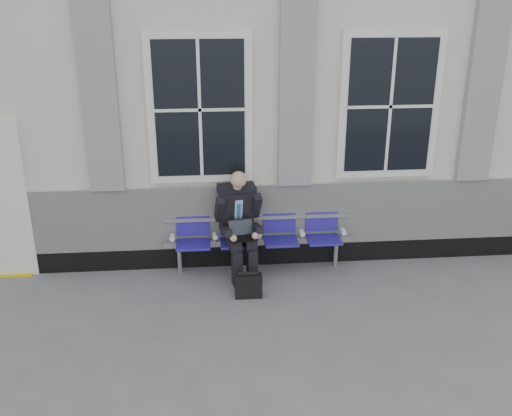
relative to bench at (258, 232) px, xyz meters
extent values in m
plane|color=slate|center=(1.40, -1.32, -0.55)|extent=(70.00, 70.00, 0.00)
cube|color=beige|center=(1.40, 2.18, 1.55)|extent=(14.00, 4.00, 4.20)
cube|color=black|center=(1.40, 0.15, -0.40)|extent=(14.00, 0.10, 0.30)
cube|color=silver|center=(1.40, 0.14, 0.20)|extent=(14.00, 0.08, 0.90)
cube|color=gray|center=(-2.00, 0.12, 1.85)|extent=(0.45, 0.14, 2.40)
cube|color=gray|center=(0.50, 0.12, 1.85)|extent=(0.45, 0.14, 2.40)
cube|color=gray|center=(3.00, 0.12, 1.85)|extent=(0.45, 0.14, 2.40)
cube|color=white|center=(-0.75, 0.14, 1.70)|extent=(1.35, 0.10, 1.95)
cube|color=black|center=(-0.75, 0.09, 1.70)|extent=(1.15, 0.02, 1.75)
cube|color=white|center=(1.75, 0.14, 1.70)|extent=(1.35, 0.10, 1.95)
cube|color=black|center=(1.75, 0.09, 1.70)|extent=(1.15, 0.02, 1.75)
cube|color=gold|center=(-3.60, 0.16, -0.54)|extent=(0.95, 0.30, 0.02)
cube|color=#9EA0A3|center=(0.00, -0.02, -0.13)|extent=(2.60, 0.07, 0.07)
cube|color=#9EA0A3|center=(0.00, 0.10, 0.18)|extent=(2.60, 0.05, 0.05)
cylinder|color=#9EA0A3|center=(-1.10, -0.02, -0.36)|extent=(0.06, 0.06, 0.39)
cylinder|color=#9EA0A3|center=(1.10, -0.02, -0.36)|extent=(0.06, 0.06, 0.39)
cube|color=#22178E|center=(-0.90, -0.10, -0.10)|extent=(0.46, 0.42, 0.07)
cube|color=#22178E|center=(-0.90, 0.11, 0.16)|extent=(0.46, 0.10, 0.40)
cube|color=#22178E|center=(-0.30, -0.10, -0.10)|extent=(0.46, 0.42, 0.07)
cube|color=#22178E|center=(-0.30, 0.11, 0.16)|extent=(0.46, 0.10, 0.40)
cube|color=#22178E|center=(0.30, -0.10, -0.10)|extent=(0.46, 0.42, 0.07)
cube|color=#22178E|center=(0.30, 0.11, 0.16)|extent=(0.46, 0.10, 0.40)
cube|color=#22178E|center=(0.90, -0.10, -0.10)|extent=(0.46, 0.42, 0.07)
cube|color=#22178E|center=(0.90, 0.11, 0.16)|extent=(0.46, 0.10, 0.40)
cylinder|color=white|center=(-1.18, -0.07, 0.00)|extent=(0.07, 0.12, 0.07)
cylinder|color=white|center=(-0.60, -0.07, 0.00)|extent=(0.07, 0.12, 0.07)
cylinder|color=white|center=(0.00, -0.07, 0.00)|extent=(0.07, 0.12, 0.07)
cylinder|color=white|center=(0.60, -0.07, 0.00)|extent=(0.07, 0.12, 0.07)
cylinder|color=white|center=(1.18, -0.07, 0.00)|extent=(0.07, 0.12, 0.07)
cube|color=black|center=(-0.32, -0.51, -0.50)|extent=(0.16, 0.29, 0.09)
cube|color=black|center=(-0.11, -0.47, -0.50)|extent=(0.16, 0.29, 0.09)
cube|color=black|center=(-0.33, -0.45, -0.31)|extent=(0.15, 0.16, 0.47)
cube|color=black|center=(-0.12, -0.41, -0.31)|extent=(0.15, 0.16, 0.47)
cube|color=black|center=(-0.37, -0.23, -0.01)|extent=(0.23, 0.49, 0.15)
cube|color=black|center=(-0.16, -0.19, -0.01)|extent=(0.23, 0.49, 0.15)
cube|color=black|center=(-0.30, 0.00, 0.33)|extent=(0.49, 0.43, 0.66)
cube|color=#AEC3E5|center=(-0.28, -0.13, 0.36)|extent=(0.12, 0.11, 0.37)
cube|color=#266EB3|center=(-0.28, -0.14, 0.33)|extent=(0.06, 0.09, 0.31)
cube|color=black|center=(-0.30, -0.03, 0.65)|extent=(0.54, 0.33, 0.15)
cylinder|color=tan|center=(-0.29, -0.08, 0.72)|extent=(0.11, 0.11, 0.10)
sphere|color=tan|center=(-0.28, -0.15, 0.82)|extent=(0.22, 0.22, 0.22)
cube|color=black|center=(-0.53, -0.15, 0.42)|extent=(0.16, 0.31, 0.39)
cube|color=black|center=(-0.04, -0.06, 0.42)|extent=(0.16, 0.31, 0.39)
cube|color=black|center=(-0.46, -0.33, 0.17)|extent=(0.15, 0.34, 0.15)
cube|color=black|center=(-0.05, -0.25, 0.17)|extent=(0.15, 0.34, 0.15)
sphere|color=tan|center=(-0.37, -0.46, 0.13)|extent=(0.09, 0.09, 0.09)
sphere|color=tan|center=(-0.08, -0.41, 0.13)|extent=(0.09, 0.09, 0.09)
cube|color=black|center=(-0.24, -0.35, 0.07)|extent=(0.38, 0.30, 0.02)
cube|color=black|center=(-0.26, -0.23, 0.18)|extent=(0.35, 0.15, 0.22)
cube|color=black|center=(-0.26, -0.24, 0.18)|extent=(0.32, 0.13, 0.19)
cube|color=black|center=(-0.20, -0.79, -0.40)|extent=(0.35, 0.15, 0.31)
cylinder|color=black|center=(-0.20, -0.79, -0.22)|extent=(0.27, 0.06, 0.05)
camera|label=1|loc=(-0.67, -7.20, 3.14)|focal=40.00mm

